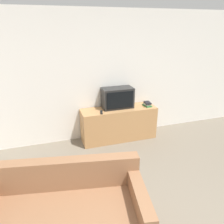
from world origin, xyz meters
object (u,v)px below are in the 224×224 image
object	(u,v)px
book_stack	(147,104)
remote_on_stand	(101,112)
tv_stand	(119,124)
television	(117,98)
couch	(65,217)

from	to	relation	value
book_stack	remote_on_stand	size ratio (longest dim) A/B	1.20
tv_stand	television	bearing A→B (deg)	98.22
television	remote_on_stand	distance (m)	0.49
couch	television	bearing A→B (deg)	68.09
tv_stand	couch	distance (m)	2.46
television	book_stack	world-z (taller)	television
couch	book_stack	world-z (taller)	couch
television	book_stack	distance (m)	0.66
television	couch	world-z (taller)	television
tv_stand	couch	size ratio (longest dim) A/B	0.81
television	couch	distance (m)	2.59
tv_stand	book_stack	world-z (taller)	book_stack
tv_stand	television	xyz separation A→B (m)	(-0.01, 0.07, 0.56)
television	couch	bearing A→B (deg)	-122.61
couch	book_stack	bearing A→B (deg)	55.95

